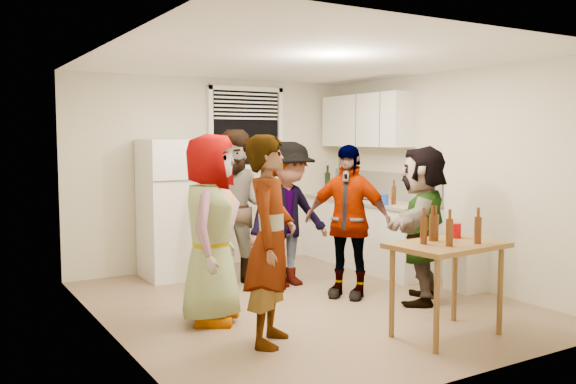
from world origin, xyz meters
TOP-DOWN VIEW (x-y plane):
  - room at (0.00, 0.00)m, footprint 4.00×4.50m
  - window at (0.45, 2.21)m, footprint 1.12×0.10m
  - refrigerator at (-0.75, 1.88)m, footprint 0.70×0.70m
  - counter_lower at (1.70, 1.15)m, footprint 0.60×2.20m
  - countertop at (1.70, 1.15)m, footprint 0.64×2.22m
  - backsplash at (1.99, 1.15)m, footprint 0.03×2.20m
  - upper_cabinets at (1.83, 1.35)m, footprint 0.34×1.60m
  - kettle at (1.65, 1.13)m, footprint 0.30×0.27m
  - paper_towel at (1.68, 1.30)m, footprint 0.11×0.11m
  - wine_bottle at (1.75, 2.14)m, footprint 0.08×0.08m
  - beer_bottle_counter at (1.60, 0.49)m, footprint 0.06×0.06m
  - blue_cup at (1.45, 0.49)m, footprint 0.10×0.10m
  - picture_frame at (1.92, 1.52)m, footprint 0.02×0.16m
  - trash_bin at (1.86, -0.47)m, footprint 0.38×0.38m
  - serving_table at (0.49, -1.50)m, footprint 1.02×0.72m
  - beer_bottle_table at (0.45, -1.36)m, footprint 0.06×0.06m
  - red_cup at (0.75, -1.34)m, footprint 0.10×0.10m
  - guest_grey at (-1.09, -0.07)m, footprint 1.92×1.74m
  - guest_stripe at (-0.91, -0.88)m, footprint 1.73×1.64m
  - guest_back_left at (-0.26, 1.01)m, footprint 1.53×2.01m
  - guest_back_right at (0.24, 0.76)m, footprint 1.24×1.77m
  - guest_black at (0.54, 0.01)m, footprint 1.91×1.74m
  - guest_orange at (1.09, -0.56)m, footprint 2.21×2.23m

SIDE VIEW (x-z plane):
  - room at x=0.00m, z-range -1.25..1.25m
  - serving_table at x=0.49m, z-range -0.41..0.41m
  - guest_grey at x=-1.09m, z-range -0.28..0.28m
  - guest_stripe at x=-0.91m, z-range -0.21..0.21m
  - guest_back_left at x=-0.26m, z-range -0.34..0.34m
  - guest_back_right at x=0.24m, z-range -0.31..0.31m
  - guest_black at x=0.54m, z-range -0.20..0.20m
  - guest_orange at x=1.09m, z-range -0.24..0.24m
  - trash_bin at x=1.86m, z-range -0.02..0.52m
  - counter_lower at x=1.70m, z-range 0.00..0.86m
  - beer_bottle_table at x=0.45m, z-range 0.71..0.93m
  - red_cup at x=0.75m, z-range 0.75..0.89m
  - refrigerator at x=-0.75m, z-range 0.00..1.70m
  - countertop at x=1.70m, z-range 0.86..0.90m
  - paper_towel at x=1.68m, z-range 0.78..1.02m
  - kettle at x=1.65m, z-range 0.80..1.00m
  - beer_bottle_counter at x=1.60m, z-range 0.79..1.01m
  - blue_cup at x=1.45m, z-range 0.83..0.97m
  - wine_bottle at x=1.75m, z-range 0.75..1.05m
  - picture_frame at x=1.92m, z-range 0.90..1.04m
  - backsplash at x=1.99m, z-range 0.90..1.26m
  - window at x=0.45m, z-range 1.32..2.38m
  - upper_cabinets at x=1.83m, z-range 1.60..2.30m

